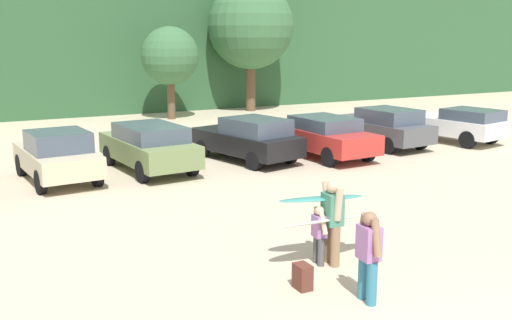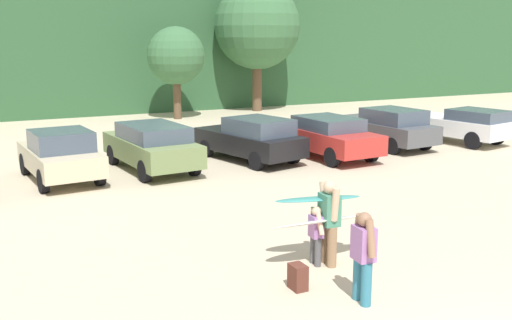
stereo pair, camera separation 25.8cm
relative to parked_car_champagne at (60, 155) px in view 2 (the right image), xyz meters
name	(u,v)px [view 2 (the right image)]	position (x,y,z in m)	size (l,w,h in m)	color
hillside_ridge	(72,41)	(3.88, 20.29, 3.22)	(108.00, 12.00, 8.04)	#2D5633
tree_far_right	(176,56)	(7.63, 11.49, 2.48)	(3.00, 3.00, 4.80)	brown
tree_center	(257,26)	(12.93, 12.73, 4.04)	(4.92, 4.92, 7.32)	brown
parked_car_champagne	(60,155)	(0.00, 0.00, 0.00)	(2.11, 4.13, 1.56)	beige
parked_car_olive_green	(152,145)	(2.88, 0.14, 0.03)	(2.22, 4.61, 1.53)	#6B7F4C
parked_car_black	(251,138)	(6.43, 0.06, 0.00)	(2.71, 4.63, 1.55)	black
parked_car_red	(327,136)	(9.16, -0.55, -0.01)	(2.11, 4.61, 1.47)	#B72D28
parked_car_dark_gray	(384,127)	(12.34, 0.18, 0.00)	(2.24, 4.76, 1.55)	#4C4F54
parked_car_white	(458,124)	(15.64, -0.41, -0.03)	(2.60, 4.72, 1.44)	white
person_adult	(329,218)	(3.56, -9.31, 0.14)	(0.34, 0.71, 1.66)	#8C6B4C
person_child	(316,232)	(3.33, -9.21, -0.15)	(0.24, 0.53, 1.16)	#4C4C51
person_companion	(363,252)	(3.14, -10.97, 0.08)	(0.32, 0.68, 1.55)	teal
surfboard_white	(324,221)	(3.53, -9.20, 0.05)	(2.24, 0.67, 0.27)	white
surfboard_teal	(318,199)	(3.46, -9.07, 0.46)	(1.77, 0.85, 0.12)	teal
backpack_dropped	(298,277)	(2.45, -10.06, -0.57)	(0.24, 0.34, 0.45)	#592D23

